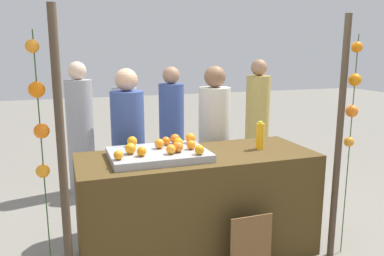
% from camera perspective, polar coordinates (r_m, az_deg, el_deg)
% --- Properties ---
extents(ground_plane, '(24.00, 24.00, 0.00)m').
position_cam_1_polar(ground_plane, '(3.64, 0.80, -17.85)').
color(ground_plane, gray).
extents(stall_counter, '(2.03, 0.79, 0.91)m').
position_cam_1_polar(stall_counter, '(3.44, 0.82, -11.23)').
color(stall_counter, '#4C3819').
rests_on(stall_counter, ground_plane).
extents(orange_tray, '(0.80, 0.57, 0.06)m').
position_cam_1_polar(orange_tray, '(3.19, -4.99, -3.89)').
color(orange_tray, '#9EA0A5').
rests_on(orange_tray, stall_counter).
extents(orange_0, '(0.09, 0.09, 0.09)m').
position_cam_1_polar(orange_0, '(3.10, -9.10, -3.02)').
color(orange_0, orange).
rests_on(orange_0, orange_tray).
extents(orange_1, '(0.08, 0.08, 0.08)m').
position_cam_1_polar(orange_1, '(3.07, -3.15, -3.16)').
color(orange_1, orange).
rests_on(orange_1, orange_tray).
extents(orange_2, '(0.09, 0.09, 0.09)m').
position_cam_1_polar(orange_2, '(3.41, -2.52, -1.60)').
color(orange_2, orange).
rests_on(orange_2, orange_tray).
extents(orange_3, '(0.09, 0.09, 0.09)m').
position_cam_1_polar(orange_3, '(3.12, -2.11, -2.82)').
color(orange_3, orange).
rests_on(orange_3, orange_tray).
extents(orange_4, '(0.09, 0.09, 0.09)m').
position_cam_1_polar(orange_4, '(3.42, -0.23, -1.50)').
color(orange_4, orange).
rests_on(orange_4, orange_tray).
extents(orange_5, '(0.08, 0.08, 0.08)m').
position_cam_1_polar(orange_5, '(3.21, -0.14, -2.51)').
color(orange_5, orange).
rests_on(orange_5, orange_tray).
extents(orange_6, '(0.08, 0.08, 0.08)m').
position_cam_1_polar(orange_6, '(3.25, -4.86, -2.33)').
color(orange_6, orange).
rests_on(orange_6, orange_tray).
extents(orange_7, '(0.09, 0.09, 0.09)m').
position_cam_1_polar(orange_7, '(3.35, -8.85, -1.96)').
color(orange_7, orange).
rests_on(orange_7, orange_tray).
extents(orange_8, '(0.08, 0.08, 0.08)m').
position_cam_1_polar(orange_8, '(3.05, 1.11, -3.24)').
color(orange_8, orange).
rests_on(orange_8, orange_tray).
extents(orange_9, '(0.07, 0.07, 0.07)m').
position_cam_1_polar(orange_9, '(2.96, -10.84, -3.95)').
color(orange_9, orange).
rests_on(orange_9, orange_tray).
extents(orange_10, '(0.08, 0.08, 0.08)m').
position_cam_1_polar(orange_10, '(3.28, -2.06, -2.14)').
color(orange_10, orange).
rests_on(orange_10, orange_tray).
extents(orange_11, '(0.07, 0.07, 0.07)m').
position_cam_1_polar(orange_11, '(3.36, -3.89, -1.92)').
color(orange_11, orange).
rests_on(orange_11, orange_tray).
extents(orange_12, '(0.08, 0.08, 0.08)m').
position_cam_1_polar(orange_12, '(3.03, -7.48, -3.47)').
color(orange_12, orange).
rests_on(orange_12, orange_tray).
extents(juice_bottle, '(0.07, 0.07, 0.25)m').
position_cam_1_polar(juice_bottle, '(3.50, 10.06, -1.16)').
color(juice_bottle, '#F2A615').
rests_on(juice_bottle, stall_counter).
extents(chalkboard_sign, '(0.35, 0.03, 0.55)m').
position_cam_1_polar(chalkboard_sign, '(3.17, 8.63, -17.28)').
color(chalkboard_sign, brown).
rests_on(chalkboard_sign, ground_plane).
extents(vendor_left, '(0.32, 0.32, 1.61)m').
position_cam_1_polar(vendor_left, '(3.87, -9.34, -4.13)').
color(vendor_left, '#384C8C').
rests_on(vendor_left, ground_plane).
extents(vendor_right, '(0.33, 0.33, 1.63)m').
position_cam_1_polar(vendor_right, '(4.07, 3.27, -3.14)').
color(vendor_right, beige).
rests_on(vendor_right, ground_plane).
extents(crowd_person_0, '(0.33, 0.33, 1.65)m').
position_cam_1_polar(crowd_person_0, '(5.00, -16.15, -0.69)').
color(crowd_person_0, '#99999E').
rests_on(crowd_person_0, ground_plane).
extents(crowd_person_1, '(0.31, 0.31, 1.53)m').
position_cam_1_polar(crowd_person_1, '(4.95, -9.77, -1.18)').
color(crowd_person_1, '#99999E').
rests_on(crowd_person_1, ground_plane).
extents(crowd_person_2, '(0.32, 0.32, 1.58)m').
position_cam_1_polar(crowd_person_2, '(4.92, -3.02, -0.80)').
color(crowd_person_2, '#384C8C').
rests_on(crowd_person_2, ground_plane).
extents(crowd_person_3, '(0.33, 0.33, 1.66)m').
position_cam_1_polar(crowd_person_3, '(5.49, 9.62, 0.72)').
color(crowd_person_3, tan).
rests_on(crowd_person_3, ground_plane).
extents(canopy_post_left, '(0.06, 0.06, 2.07)m').
position_cam_1_polar(canopy_post_left, '(2.66, -18.60, -5.54)').
color(canopy_post_left, '#473828').
rests_on(canopy_post_left, ground_plane).
extents(canopy_post_right, '(0.06, 0.06, 2.07)m').
position_cam_1_polar(canopy_post_right, '(3.43, 20.90, -1.93)').
color(canopy_post_right, '#473828').
rests_on(canopy_post_right, ground_plane).
extents(garland_strand_left, '(0.11, 0.10, 1.91)m').
position_cam_1_polar(garland_strand_left, '(2.59, -21.72, 1.94)').
color(garland_strand_left, '#2D4C23').
rests_on(garland_strand_left, ground_plane).
extents(garland_strand_right, '(0.11, 0.12, 1.91)m').
position_cam_1_polar(garland_strand_right, '(3.46, 22.74, 4.40)').
color(garland_strand_right, '#2D4C23').
rests_on(garland_strand_right, ground_plane).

